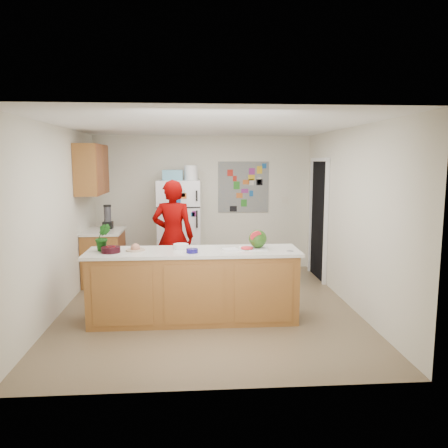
{
  "coord_description": "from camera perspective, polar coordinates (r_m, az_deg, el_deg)",
  "views": [
    {
      "loc": [
        -0.2,
        -5.91,
        2.04
      ],
      "look_at": [
        0.24,
        0.2,
        1.15
      ],
      "focal_mm": 35.0,
      "sensor_mm": 36.0,
      "label": 1
    }
  ],
  "objects": [
    {
      "name": "potted_plant",
      "position": [
        5.65,
        -15.54,
        -1.67
      ],
      "size": [
        0.21,
        0.18,
        0.35
      ],
      "primitive_type": "imported",
      "rotation": [
        0.0,
        0.0,
        0.14
      ],
      "color": "#184710",
      "rests_on": "peninsula_top"
    },
    {
      "name": "side_counter_base",
      "position": [
        7.58,
        -15.38,
        -4.3
      ],
      "size": [
        0.6,
        0.8,
        0.86
      ],
      "primitive_type": "cube",
      "color": "brown",
      "rests_on": "floor"
    },
    {
      "name": "wall_back",
      "position": [
        8.21,
        -2.69,
        2.73
      ],
      "size": [
        4.0,
        0.02,
        2.5
      ],
      "primitive_type": "cube",
      "color": "beige",
      "rests_on": "ground"
    },
    {
      "name": "blender_appliance",
      "position": [
        7.63,
        -14.96,
        0.82
      ],
      "size": [
        0.12,
        0.12,
        0.38
      ],
      "primitive_type": "cylinder",
      "color": "black",
      "rests_on": "side_counter_top"
    },
    {
      "name": "peninsula_top",
      "position": [
        5.53,
        -4.01,
        -3.65
      ],
      "size": [
        2.68,
        0.7,
        0.04
      ],
      "primitive_type": "cube",
      "color": "silver",
      "rests_on": "peninsula_base"
    },
    {
      "name": "plate",
      "position": [
        5.61,
        -11.49,
        -3.33
      ],
      "size": [
        0.29,
        0.29,
        0.02
      ],
      "primitive_type": "cylinder",
      "rotation": [
        0.0,
        0.0,
        0.23
      ],
      "color": "beige",
      "rests_on": "peninsula_top"
    },
    {
      "name": "keys",
      "position": [
        5.5,
        8.62,
        -3.5
      ],
      "size": [
        0.08,
        0.05,
        0.01
      ],
      "primitive_type": "cube",
      "rotation": [
        0.0,
        0.0,
        -0.2
      ],
      "color": "gray",
      "rests_on": "peninsula_top"
    },
    {
      "name": "peninsula_base",
      "position": [
        5.64,
        -3.96,
        -8.23
      ],
      "size": [
        2.6,
        0.62,
        0.88
      ],
      "primitive_type": "cube",
      "color": "brown",
      "rests_on": "floor"
    },
    {
      "name": "floor",
      "position": [
        6.26,
        -2.07,
        -10.86
      ],
      "size": [
        4.0,
        4.5,
        0.02
      ],
      "primitive_type": "cube",
      "color": "brown",
      "rests_on": "ground"
    },
    {
      "name": "cobalt_bowl",
      "position": [
        5.37,
        -4.18,
        -3.5
      ],
      "size": [
        0.17,
        0.17,
        0.05
      ],
      "primitive_type": "cylinder",
      "rotation": [
        0.0,
        0.0,
        -0.19
      ],
      "color": "#120C59",
      "rests_on": "peninsula_top"
    },
    {
      "name": "wall_left",
      "position": [
        6.23,
        -20.95,
        0.44
      ],
      "size": [
        0.02,
        4.5,
        2.5
      ],
      "primitive_type": "cube",
      "color": "beige",
      "rests_on": "ground"
    },
    {
      "name": "cherry_bowl",
      "position": [
        5.55,
        -14.56,
        -3.27
      ],
      "size": [
        0.27,
        0.27,
        0.07
      ],
      "primitive_type": "cylinder",
      "rotation": [
        0.0,
        0.0,
        -0.16
      ],
      "color": "black",
      "rests_on": "peninsula_top"
    },
    {
      "name": "paper_towel",
      "position": [
        5.51,
        0.83,
        -3.35
      ],
      "size": [
        0.23,
        0.21,
        0.02
      ],
      "primitive_type": "cube",
      "rotation": [
        0.0,
        0.0,
        0.3
      ],
      "color": "white",
      "rests_on": "peninsula_top"
    },
    {
      "name": "ceiling",
      "position": [
        5.93,
        -2.2,
        12.81
      ],
      "size": [
        4.0,
        4.5,
        0.02
      ],
      "primitive_type": "cube",
      "color": "white",
      "rests_on": "wall_back"
    },
    {
      "name": "photo_collage",
      "position": [
        8.22,
        2.55,
        4.83
      ],
      "size": [
        0.95,
        0.01,
        0.95
      ],
      "primitive_type": "cube",
      "color": "slate",
      "rests_on": "wall_back"
    },
    {
      "name": "person",
      "position": [
        6.78,
        -6.67,
        -1.65
      ],
      "size": [
        0.68,
        0.49,
        1.76
      ],
      "primitive_type": "imported",
      "rotation": [
        0.0,
        0.0,
        3.03
      ],
      "color": "#680000",
      "rests_on": "floor"
    },
    {
      "name": "side_counter_top",
      "position": [
        7.5,
        -15.51,
        -0.94
      ],
      "size": [
        0.64,
        0.84,
        0.04
      ],
      "primitive_type": "cube",
      "color": "silver",
      "rests_on": "side_counter_base"
    },
    {
      "name": "doorway",
      "position": [
        7.74,
        12.32,
        0.5
      ],
      "size": [
        0.03,
        0.85,
        2.04
      ],
      "primitive_type": "cube",
      "color": "black",
      "rests_on": "ground"
    },
    {
      "name": "refrigerator",
      "position": [
        7.88,
        -5.87,
        -0.47
      ],
      "size": [
        0.75,
        0.7,
        1.7
      ],
      "primitive_type": "cube",
      "color": "silver",
      "rests_on": "floor"
    },
    {
      "name": "cutting_board",
      "position": [
        5.61,
        3.84,
        -3.2
      ],
      "size": [
        0.38,
        0.3,
        0.01
      ],
      "primitive_type": "cube",
      "rotation": [
        0.0,
        0.0,
        -0.1
      ],
      "color": "white",
      "rests_on": "peninsula_top"
    },
    {
      "name": "white_bowl",
      "position": [
        5.64,
        -5.64,
        -2.91
      ],
      "size": [
        0.22,
        0.22,
        0.06
      ],
      "primitive_type": "cylinder",
      "rotation": [
        0.0,
        0.0,
        0.16
      ],
      "color": "silver",
      "rests_on": "peninsula_top"
    },
    {
      "name": "watermelon",
      "position": [
        5.61,
        4.43,
        -1.94
      ],
      "size": [
        0.23,
        0.23,
        0.23
      ],
      "primitive_type": "sphere",
      "color": "#2D5B10",
      "rests_on": "cutting_board"
    },
    {
      "name": "fridge_top_bin",
      "position": [
        7.8,
        -6.72,
        6.37
      ],
      "size": [
        0.35,
        0.28,
        0.18
      ],
      "primitive_type": "cube",
      "color": "#5999B2",
      "rests_on": "refrigerator"
    },
    {
      "name": "watermelon_slice",
      "position": [
        5.54,
        3.0,
        -3.15
      ],
      "size": [
        0.15,
        0.15,
        0.02
      ],
      "primitive_type": "cylinder",
      "color": "red",
      "rests_on": "cutting_board"
    },
    {
      "name": "upper_cabinets",
      "position": [
        7.39,
        -16.89,
        6.83
      ],
      "size": [
        0.35,
        1.0,
        0.8
      ],
      "primitive_type": "cube",
      "color": "brown",
      "rests_on": "wall_left"
    },
    {
      "name": "wall_right",
      "position": [
        6.36,
        16.28,
        0.8
      ],
      "size": [
        0.02,
        4.5,
        2.5
      ],
      "primitive_type": "cube",
      "color": "beige",
      "rests_on": "ground"
    }
  ]
}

